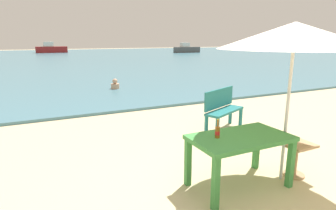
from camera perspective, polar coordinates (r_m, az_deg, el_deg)
ground_plane at (r=4.45m, az=20.26°, el=-15.45°), size 120.00×120.00×0.00m
sea_water at (r=32.83m, az=-20.87°, el=8.87°), size 120.00×50.00×0.08m
picnic_table_green at (r=4.10m, az=14.40°, el=-7.54°), size 1.40×0.80×0.76m
beer_bottle_amber at (r=3.89m, az=9.99°, el=-5.25°), size 0.07×0.07×0.26m
patio_umbrella at (r=4.28m, az=24.29°, el=12.69°), size 2.10×2.10×2.30m
side_table_wood at (r=4.79m, az=24.47°, el=-9.09°), size 0.44×0.44×0.54m
bench_teal_center at (r=6.63m, az=10.94°, el=-0.36°), size 1.24×0.82×0.95m
swimmer_person at (r=11.75m, az=-10.67°, el=4.05°), size 0.34×0.34×0.41m
boat_ferry at (r=45.27m, az=-22.60°, el=10.47°), size 4.31×1.18×1.57m
boat_tanker at (r=42.62m, az=3.78°, el=11.26°), size 3.95×1.08×1.43m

